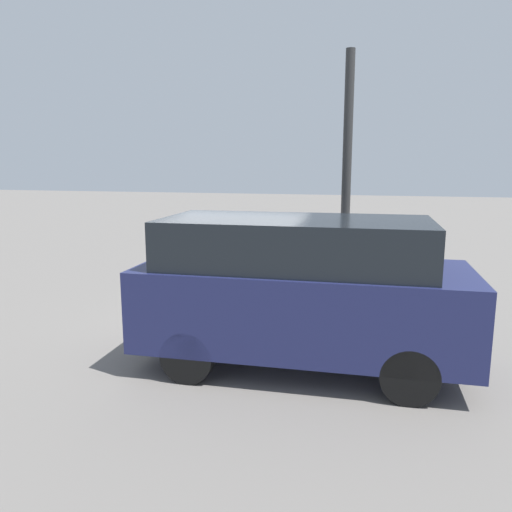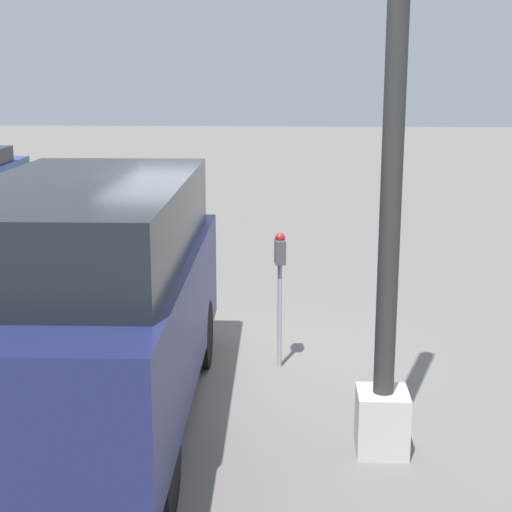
# 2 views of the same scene
# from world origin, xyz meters

# --- Properties ---
(ground_plane) EXTENTS (80.00, 80.00, 0.00)m
(ground_plane) POSITION_xyz_m (0.00, 0.00, 0.00)
(ground_plane) COLOR slate
(parking_meter_near) EXTENTS (0.21, 0.13, 1.53)m
(parking_meter_near) POSITION_xyz_m (-0.08, 0.47, 1.13)
(parking_meter_near) COLOR #9E9EA3
(parking_meter_near) RESTS_ON ground
(lamp_post) EXTENTS (0.44, 0.44, 5.13)m
(lamp_post) POSITION_xyz_m (1.88, 1.40, 1.74)
(lamp_post) COLOR beige
(lamp_post) RESTS_ON ground
(parked_van) EXTENTS (4.88, 2.13, 2.27)m
(parked_van) POSITION_xyz_m (1.43, -1.28, 1.23)
(parked_van) COLOR navy
(parked_van) RESTS_ON ground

